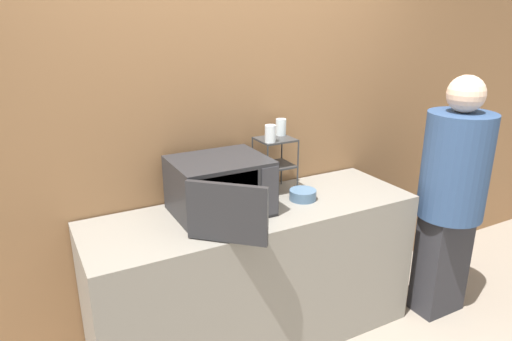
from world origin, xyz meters
name	(u,v)px	position (x,y,z in m)	size (l,w,h in m)	color
wall_back	(228,129)	(0.00, 0.68, 1.30)	(8.00, 0.06, 2.60)	olive
counter	(256,275)	(0.00, 0.32, 0.45)	(1.99, 0.64, 0.90)	gray
microwave	(220,187)	(-0.21, 0.36, 1.06)	(0.55, 0.73, 0.32)	#262628
dish_rack	(275,154)	(0.24, 0.51, 1.15)	(0.23, 0.20, 0.35)	#333333
glass_front_left	(270,134)	(0.17, 0.45, 1.30)	(0.07, 0.07, 0.10)	silver
glass_back_right	(281,127)	(0.31, 0.56, 1.30)	(0.07, 0.07, 0.10)	silver
bowl	(303,195)	(0.32, 0.31, 0.93)	(0.17, 0.17, 0.06)	slate
person	(452,190)	(1.27, -0.02, 0.90)	(0.42, 0.42, 1.64)	#2D2D33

